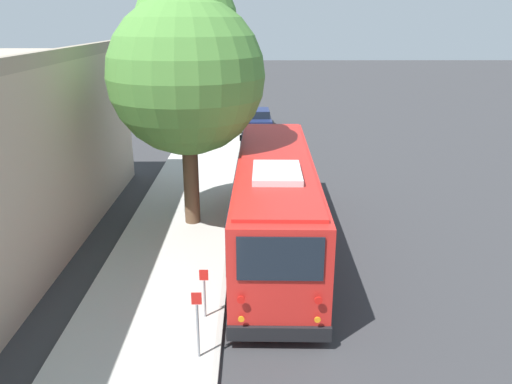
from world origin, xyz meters
TOP-DOWN VIEW (x-y plane):
  - ground_plane at (0.00, 0.00)m, footprint 160.00×160.00m
  - sidewalk_slab at (0.00, 3.38)m, footprint 80.00×3.64m
  - curb_strip at (0.00, 1.49)m, footprint 80.00×0.14m
  - shuttle_bus at (0.96, -0.03)m, footprint 11.40×2.68m
  - parked_sedan_tan at (13.88, 0.40)m, footprint 4.42×1.80m
  - parked_sedan_navy at (20.24, 0.25)m, footprint 4.48×1.79m
  - street_tree at (2.84, 2.88)m, footprint 5.25×5.25m
  - sign_post_near at (-5.04, 1.88)m, footprint 0.06×0.22m
  - sign_post_far at (-3.48, 1.88)m, footprint 0.06×0.22m

SIDE VIEW (x-z plane):
  - ground_plane at x=0.00m, z-range 0.00..0.00m
  - sidewalk_slab at x=0.00m, z-range 0.00..0.15m
  - curb_strip at x=0.00m, z-range 0.00..0.15m
  - parked_sedan_navy at x=20.24m, z-range -0.05..1.22m
  - parked_sedan_tan at x=13.88m, z-range -0.05..1.25m
  - sign_post_far at x=-3.48m, z-range 0.17..1.47m
  - sign_post_near at x=-5.04m, z-range 0.17..1.77m
  - shuttle_bus at x=0.96m, z-range 0.11..3.34m
  - street_tree at x=2.84m, z-range 1.40..10.04m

